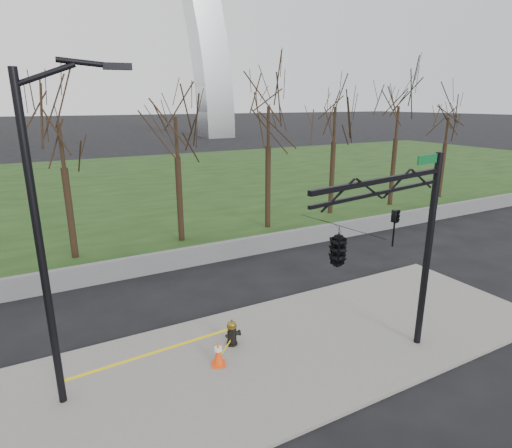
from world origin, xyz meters
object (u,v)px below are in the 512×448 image
traffic_cone (218,354)px  traffic_signal_mast (360,239)px  fire_hydrant (232,333)px  street_light (48,225)px

traffic_cone → traffic_signal_mast: bearing=-41.3°
fire_hydrant → traffic_signal_mast: bearing=-51.1°
street_light → traffic_cone: bearing=1.1°
fire_hydrant → street_light: street_light is taller
traffic_signal_mast → street_light: bearing=146.8°
traffic_cone → street_light: 5.71m
fire_hydrant → street_light: (-4.61, -0.31, 4.21)m
fire_hydrant → street_light: size_ratio=0.10×
traffic_cone → traffic_signal_mast: 5.19m
traffic_cone → traffic_signal_mast: traffic_signal_mast is taller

